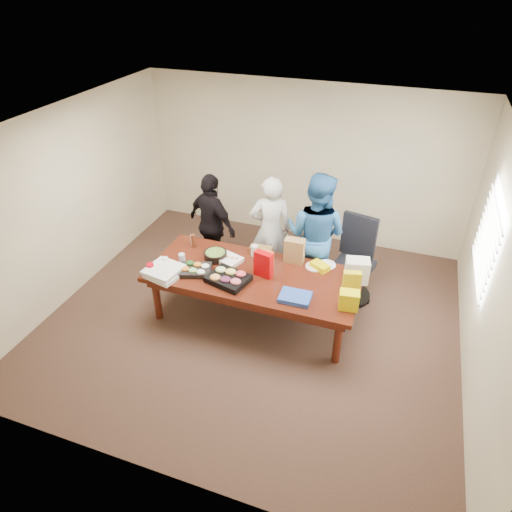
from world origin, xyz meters
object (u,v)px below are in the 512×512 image
at_px(office_chair, 353,264).
at_px(person_center, 271,230).
at_px(person_right, 316,235).
at_px(sheet_cake, 228,259).
at_px(conference_table, 254,296).
at_px(salad_bowl, 215,255).

bearing_deg(office_chair, person_center, -171.52).
bearing_deg(person_right, sheet_cake, 48.03).
bearing_deg(conference_table, person_center, 94.81).
relative_size(person_right, sheet_cake, 5.24).
distance_m(person_center, salad_bowl, 0.99).
xyz_separation_m(conference_table, sheet_cake, (-0.43, 0.16, 0.41)).
bearing_deg(sheet_cake, person_right, 55.47).
bearing_deg(person_right, conference_table, 68.29).
height_order(office_chair, person_right, person_right).
bearing_deg(salad_bowl, person_center, 57.06).
relative_size(conference_table, person_right, 1.49).
distance_m(office_chair, sheet_cake, 1.79).
xyz_separation_m(person_right, sheet_cake, (-1.04, -0.78, -0.16)).
relative_size(conference_table, office_chair, 2.32).
relative_size(conference_table, person_center, 1.64).
relative_size(office_chair, person_center, 0.71).
xyz_separation_m(office_chair, person_center, (-1.28, 0.10, 0.25)).
height_order(conference_table, sheet_cake, sheet_cake).
xyz_separation_m(office_chair, sheet_cake, (-1.62, -0.74, 0.18)).
bearing_deg(conference_table, person_right, 57.02).
bearing_deg(sheet_cake, office_chair, 43.16).
height_order(office_chair, salad_bowl, office_chair).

